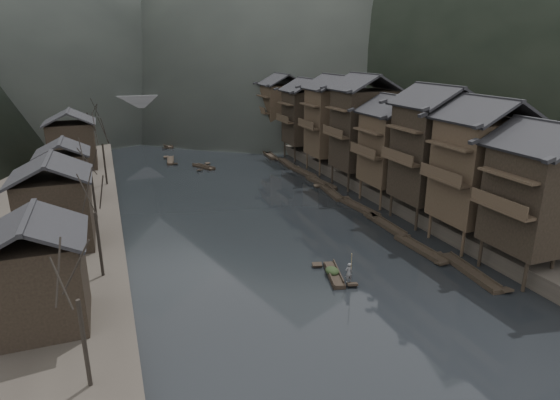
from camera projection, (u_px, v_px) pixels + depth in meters
name	position (u px, v px, depth m)	size (l,w,h in m)	color
water	(306.00, 265.00, 41.63)	(300.00, 300.00, 0.00)	black
right_bank	(392.00, 145.00, 88.63)	(40.00, 200.00, 1.80)	#2D2823
stilt_houses	(369.00, 123.00, 61.79)	(9.00, 67.60, 15.50)	black
left_houses	(61.00, 170.00, 51.02)	(8.10, 53.20, 8.73)	black
bare_trees	(95.00, 154.00, 54.01)	(3.94, 76.25, 7.88)	black
moored_sampans	(329.00, 189.00, 63.25)	(2.71, 61.33, 0.47)	black
midriver_boats	(178.00, 157.00, 82.34)	(6.85, 24.82, 0.45)	black
stone_bridge	(178.00, 111.00, 104.26)	(40.00, 6.00, 9.00)	#4C4C4F
hero_sampan	(334.00, 274.00, 39.42)	(2.19, 5.04, 0.44)	black
cargo_heap	(332.00, 267.00, 39.43)	(1.10, 1.44, 0.66)	black
boatman	(349.00, 270.00, 37.73)	(0.63, 0.41, 1.72)	#535456
bamboo_pole	(353.00, 238.00, 36.94)	(0.06, 0.06, 4.40)	#8C7A51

